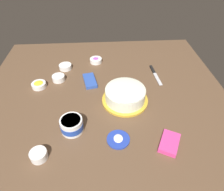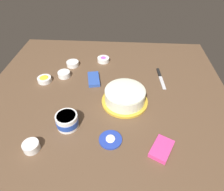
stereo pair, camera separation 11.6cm
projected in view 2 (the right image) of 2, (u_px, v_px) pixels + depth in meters
name	position (u px, v px, depth m)	size (l,w,h in m)	color
ground_plane	(105.00, 99.00, 1.21)	(1.54, 1.54, 0.00)	brown
frosted_cake	(125.00, 96.00, 1.16)	(0.27, 0.27, 0.10)	gold
frosting_tub	(67.00, 121.00, 1.03)	(0.12, 0.12, 0.08)	white
frosting_tub_lid	(110.00, 140.00, 0.98)	(0.11, 0.11, 0.02)	#233DAD
spreading_knife	(160.00, 77.00, 1.38)	(0.24, 0.04, 0.01)	silver
sprinkle_bowl_yellow	(44.00, 79.00, 1.33)	(0.09, 0.09, 0.04)	white
sprinkle_bowl_orange	(64.00, 74.00, 1.38)	(0.08, 0.08, 0.04)	white
sprinkle_bowl_blue	(31.00, 146.00, 0.93)	(0.08, 0.08, 0.04)	white
sprinkle_bowl_rainbow	(103.00, 59.00, 1.53)	(0.09, 0.09, 0.03)	white
sprinkle_bowl_pink	(73.00, 64.00, 1.48)	(0.09, 0.09, 0.03)	white
candy_box_lower	(94.00, 79.00, 1.35)	(0.15, 0.07, 0.02)	#2D51B2
candy_box_upper	(162.00, 149.00, 0.93)	(0.13, 0.08, 0.02)	#E53D8E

